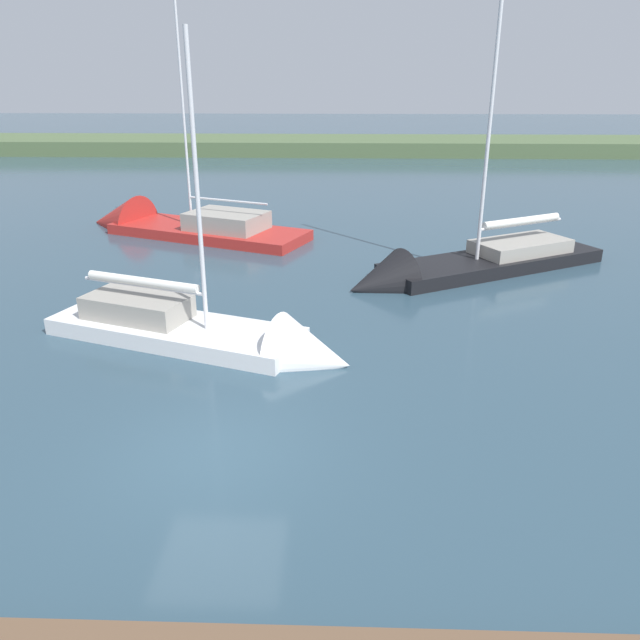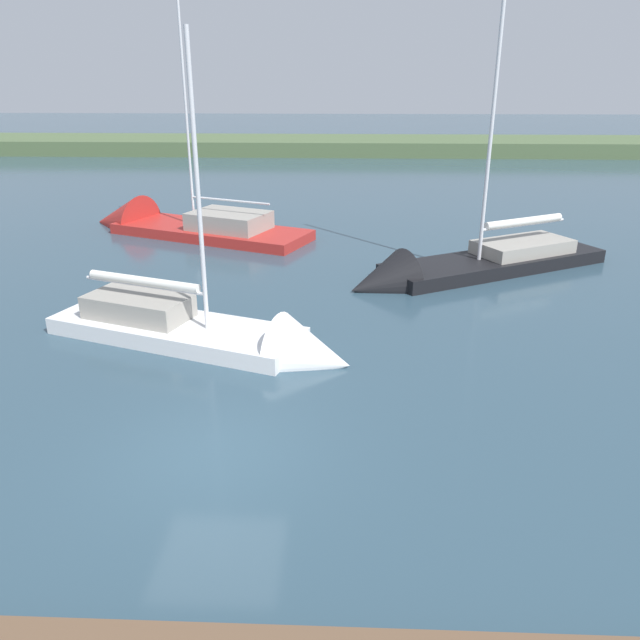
# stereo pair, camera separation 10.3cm
# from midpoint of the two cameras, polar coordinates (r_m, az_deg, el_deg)

# --- Properties ---
(ground_plane) EXTENTS (200.00, 200.00, 0.00)m
(ground_plane) POSITION_cam_midpoint_polar(r_m,az_deg,el_deg) (12.20, -9.42, -11.80)
(ground_plane) COLOR #2D4756
(far_shoreline) EXTENTS (180.00, 8.00, 2.40)m
(far_shoreline) POSITION_cam_midpoint_polar(r_m,az_deg,el_deg) (57.15, -0.07, 14.96)
(far_shoreline) COLOR #4C603D
(far_shoreline) RESTS_ON ground_plane
(sailboat_near_dock) EXTENTS (10.02, 6.86, 12.78)m
(sailboat_near_dock) POSITION_cam_midpoint_polar(r_m,az_deg,el_deg) (22.54, 12.54, 4.45)
(sailboat_near_dock) COLOR black
(sailboat_near_dock) RESTS_ON ground_plane
(sailboat_far_right) EXTENTS (8.59, 4.81, 8.60)m
(sailboat_far_right) POSITION_cam_midpoint_polar(r_m,az_deg,el_deg) (16.48, -8.69, -1.79)
(sailboat_far_right) COLOR white
(sailboat_far_right) RESTS_ON ground_plane
(sailboat_outer_mooring) EXTENTS (10.92, 6.73, 10.98)m
(sailboat_outer_mooring) POSITION_cam_midpoint_polar(r_m,az_deg,el_deg) (29.07, -13.42, 8.10)
(sailboat_outer_mooring) COLOR #B22823
(sailboat_outer_mooring) RESTS_ON ground_plane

